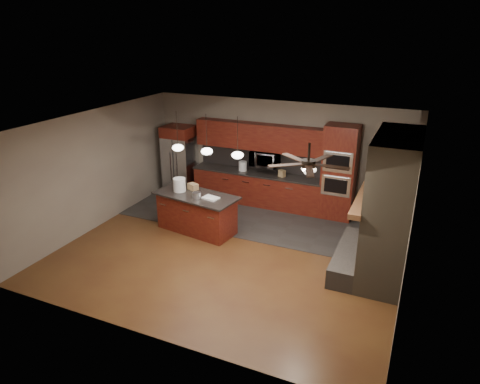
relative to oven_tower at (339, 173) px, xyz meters
The scene contains 22 objects.
ground 3.40m from the oven_tower, 122.27° to the right, with size 7.00×7.00×0.00m, color brown.
ceiling 3.57m from the oven_tower, 122.27° to the right, with size 7.00×6.00×0.02m, color white.
back_wall 1.74m from the oven_tower, 169.75° to the left, with size 7.00×0.02×2.80m, color gray.
right_wall 3.25m from the oven_tower, 56.24° to the right, with size 0.02×6.00×2.80m, color gray.
left_wall 5.86m from the oven_tower, 152.62° to the right, with size 0.02×6.00×2.80m, color gray.
slate_tile_patch 2.26m from the oven_tower, 152.30° to the right, with size 7.00×2.40×0.01m, color #2C2A28.
fireplace_column 2.66m from the oven_tower, 59.73° to the right, with size 1.30×2.10×2.80m.
back_cabinetry 2.20m from the oven_tower, behind, with size 3.59×0.64×2.20m.
oven_tower is the anchor object (origin of this frame).
microwave 1.98m from the oven_tower, behind, with size 0.73×0.41×0.50m, color silver.
refrigerator 4.52m from the oven_tower, behind, with size 0.83×0.75×1.97m.
kitchen_island 3.63m from the oven_tower, 143.62° to the right, with size 2.08×1.19×0.92m.
white_bucket 3.91m from the oven_tower, 148.34° to the right, with size 0.29×0.29×0.31m, color silver.
paint_can 3.57m from the oven_tower, 140.37° to the right, with size 0.20×0.20×0.13m, color silver.
paint_tray 3.28m from the oven_tower, 137.95° to the right, with size 0.35×0.25×0.04m, color white.
cardboard_box 3.60m from the oven_tower, 149.14° to the right, with size 0.23×0.17×0.15m, color #96754D.
counter_bucket 2.59m from the oven_tower, behind, with size 0.22×0.22×0.25m, color white.
counter_box 1.47m from the oven_tower, behind, with size 0.16×0.12×0.18m, color #99794F.
pendant_left 3.97m from the oven_tower, 149.26° to the right, with size 0.26×0.26×0.92m.
pendant_center 3.37m from the oven_tower, 142.53° to the right, with size 0.26×0.26×0.92m.
pendant_right 2.83m from the oven_tower, 132.87° to the right, with size 0.26×0.26×0.92m.
ceiling_fan 3.72m from the oven_tower, 88.36° to the right, with size 1.27×1.33×0.41m.
Camera 1 is at (3.48, -7.42, 4.58)m, focal length 32.00 mm.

